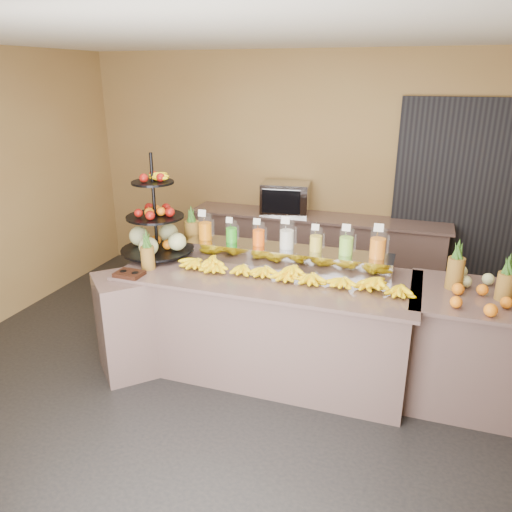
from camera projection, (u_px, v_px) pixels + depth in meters
The scene contains 20 objects.
ground at pixel (257, 387), 4.28m from camera, with size 6.00×6.00×0.00m, color black.
room_envelope at pixel (306, 154), 4.28m from camera, with size 6.04×5.02×2.82m.
buffet_counter at pixel (254, 323), 4.38m from camera, with size 2.75×1.25×0.93m.
right_counter at pixel (475, 349), 3.96m from camera, with size 1.08×0.88×0.93m.
back_ledge at pixel (315, 252), 6.12m from camera, with size 3.10×0.55×0.93m.
pitcher_tray at pixel (286, 256), 4.42m from camera, with size 1.85×0.30×0.15m, color gray.
juice_pitcher_orange_a at pixel (205, 228), 4.60m from camera, with size 0.13×0.13×0.31m.
juice_pitcher_green at pixel (232, 233), 4.52m from camera, with size 0.11×0.11×0.26m.
juice_pitcher_orange_b at pixel (259, 235), 4.44m from camera, with size 0.11×0.12×0.27m.
juice_pitcher_milk at pixel (287, 237), 4.36m from camera, with size 0.13×0.13×0.31m.
juice_pitcher_lemon at pixel (316, 241), 4.29m from camera, with size 0.11×0.11×0.27m.
juice_pitcher_lime at pixel (346, 243), 4.21m from camera, with size 0.12×0.13×0.29m.
juice_pitcher_orange_c at pixel (378, 245), 4.13m from camera, with size 0.13×0.14×0.32m.
banana_heap at pixel (290, 271), 4.11m from camera, with size 1.98×0.18×0.16m.
fruit_stand at pixel (161, 231), 4.58m from camera, with size 0.70×0.70×0.95m.
condiment_caddy at pixel (129, 274), 4.18m from camera, with size 0.23×0.17×0.03m, color black.
pineapple_left_a at pixel (148, 255), 4.29m from camera, with size 0.12×0.12×0.36m.
pineapple_left_b at pixel (192, 232), 4.81m from camera, with size 0.14×0.14×0.43m.
right_fruit_pile at pixel (477, 289), 3.73m from camera, with size 0.48×0.46×0.25m.
oven_warmer at pixel (286, 198), 6.01m from camera, with size 0.56×0.39×0.38m, color gray.
Camera 1 is at (1.16, -3.44, 2.52)m, focal length 35.00 mm.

